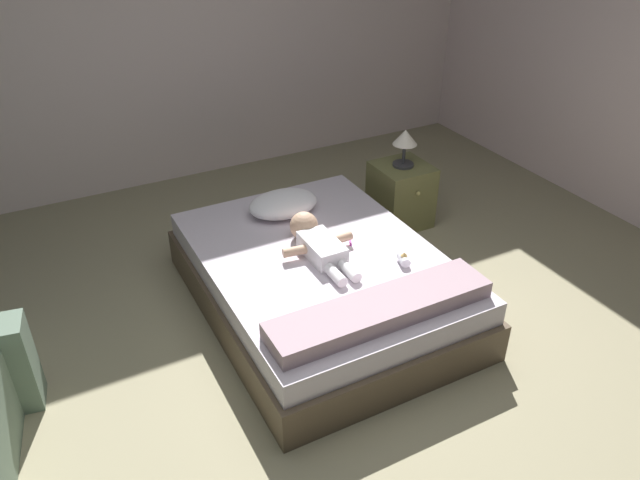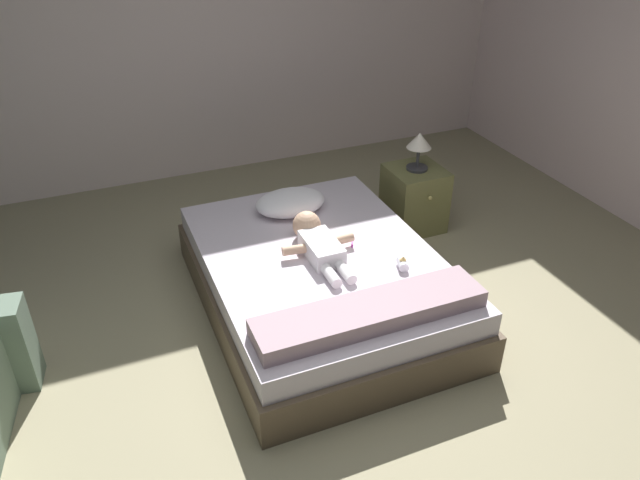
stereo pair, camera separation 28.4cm
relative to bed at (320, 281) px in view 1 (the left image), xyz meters
name	(u,v)px [view 1 (the left image)]	position (x,y,z in m)	size (l,w,h in m)	color
ground_plane	(331,391)	(-0.29, -0.69, -0.19)	(8.00, 8.00, 0.00)	gray
wall_behind_bed	(150,16)	(-0.29, 2.31, 1.19)	(8.00, 0.12, 2.77)	silver
bed	(320,281)	(0.00, 0.00, 0.00)	(1.39, 1.88, 0.39)	brown
pillow	(283,204)	(0.02, 0.56, 0.28)	(0.48, 0.33, 0.15)	white
baby	(317,242)	(0.00, 0.04, 0.27)	(0.46, 0.67, 0.18)	white
toothbrush	(350,239)	(0.24, 0.05, 0.21)	(0.07, 0.12, 0.02)	#A52F99
nightstand	(401,195)	(1.05, 0.66, 0.05)	(0.40, 0.43, 0.49)	olive
lamp	(405,141)	(1.05, 0.66, 0.49)	(0.18, 0.18, 0.28)	#333338
blanket	(381,309)	(0.00, -0.68, 0.25)	(1.25, 0.28, 0.09)	#AC8E99
baby_bottle	(404,259)	(0.39, -0.32, 0.23)	(0.08, 0.11, 0.08)	white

